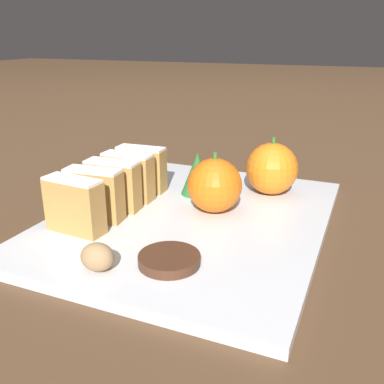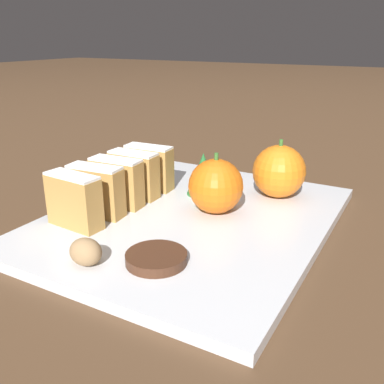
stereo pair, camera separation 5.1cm
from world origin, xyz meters
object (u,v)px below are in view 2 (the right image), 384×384
Objects in this scene: orange_near at (279,171)px; walnut at (86,252)px; orange_far at (216,186)px; chocolate_cookie at (156,258)px.

walnut is at bearing -110.54° from orange_near.
orange_far is 2.29× the size of walnut.
orange_far is at bearing 74.12° from walnut.
chocolate_cookie is (0.01, -0.14, -0.03)m from orange_far.
orange_far is 1.26× the size of chocolate_cookie.
orange_far is 0.14m from chocolate_cookie.
orange_near is at bearing 61.16° from orange_far.
orange_near is 0.10m from orange_far.
orange_near is 0.24m from chocolate_cookie.
walnut is 0.07m from chocolate_cookie.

